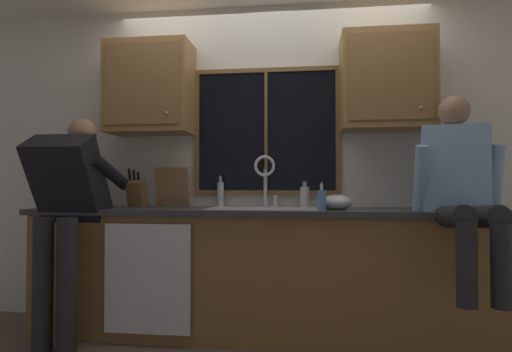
# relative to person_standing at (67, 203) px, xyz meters

# --- Properties ---
(back_wall) EXTENTS (5.78, 0.12, 2.55)m
(back_wall) POSITION_rel_person_standing_xyz_m (1.36, 0.69, 0.30)
(back_wall) COLOR silver
(back_wall) RESTS_ON floor
(window_glass) EXTENTS (1.10, 0.02, 0.95)m
(window_glass) POSITION_rel_person_standing_xyz_m (1.32, 0.62, 0.55)
(window_glass) COLOR black
(window_frame_top) EXTENTS (1.17, 0.02, 0.04)m
(window_frame_top) POSITION_rel_person_standing_xyz_m (1.32, 0.61, 1.05)
(window_frame_top) COLOR brown
(window_frame_bottom) EXTENTS (1.17, 0.02, 0.04)m
(window_frame_bottom) POSITION_rel_person_standing_xyz_m (1.32, 0.61, 0.06)
(window_frame_bottom) COLOR brown
(window_frame_left) EXTENTS (0.03, 0.02, 0.95)m
(window_frame_left) POSITION_rel_person_standing_xyz_m (0.76, 0.61, 0.55)
(window_frame_left) COLOR brown
(window_frame_right) EXTENTS (0.03, 0.02, 0.95)m
(window_frame_right) POSITION_rel_person_standing_xyz_m (1.89, 0.61, 0.55)
(window_frame_right) COLOR brown
(window_mullion_center) EXTENTS (0.02, 0.02, 0.95)m
(window_mullion_center) POSITION_rel_person_standing_xyz_m (1.32, 0.61, 0.55)
(window_mullion_center) COLOR brown
(lower_cabinet_run) EXTENTS (3.38, 0.58, 0.88)m
(lower_cabinet_run) POSITION_rel_person_standing_xyz_m (1.36, 0.34, -0.53)
(lower_cabinet_run) COLOR olive
(lower_cabinet_run) RESTS_ON floor
(countertop) EXTENTS (3.44, 0.62, 0.04)m
(countertop) POSITION_rel_person_standing_xyz_m (1.36, 0.32, -0.07)
(countertop) COLOR #38383D
(countertop) RESTS_ON lower_cabinet_run
(dishwasher_front) EXTENTS (0.60, 0.02, 0.74)m
(dishwasher_front) POSITION_rel_person_standing_xyz_m (0.57, 0.02, -0.51)
(dishwasher_front) COLOR white
(upper_cabinet_left) EXTENTS (0.67, 0.36, 0.72)m
(upper_cabinet_left) POSITION_rel_person_standing_xyz_m (0.41, 0.46, 0.89)
(upper_cabinet_left) COLOR #9E703D
(upper_cabinet_right) EXTENTS (0.67, 0.36, 0.72)m
(upper_cabinet_right) POSITION_rel_person_standing_xyz_m (2.24, 0.46, 0.89)
(upper_cabinet_right) COLOR #9E703D
(sink) EXTENTS (0.80, 0.46, 0.21)m
(sink) POSITION_rel_person_standing_xyz_m (1.32, 0.33, -0.15)
(sink) COLOR #B7B7BC
(sink) RESTS_ON lower_cabinet_run
(faucet) EXTENTS (0.18, 0.09, 0.40)m
(faucet) POSITION_rel_person_standing_xyz_m (1.33, 0.51, 0.20)
(faucet) COLOR silver
(faucet) RESTS_ON countertop
(person_standing) EXTENTS (0.53, 0.67, 1.59)m
(person_standing) POSITION_rel_person_standing_xyz_m (0.00, 0.00, 0.00)
(person_standing) COLOR #262628
(person_standing) RESTS_ON floor
(person_sitting_on_counter) EXTENTS (0.54, 0.63, 1.26)m
(person_sitting_on_counter) POSITION_rel_person_standing_xyz_m (2.61, 0.06, 0.13)
(person_sitting_on_counter) COLOR #262628
(person_sitting_on_counter) RESTS_ON countertop
(knife_block) EXTENTS (0.12, 0.18, 0.32)m
(knife_block) POSITION_rel_person_standing_xyz_m (0.31, 0.46, 0.06)
(knife_block) COLOR brown
(knife_block) RESTS_ON countertop
(cutting_board) EXTENTS (0.27, 0.09, 0.32)m
(cutting_board) POSITION_rel_person_standing_xyz_m (0.57, 0.55, 0.11)
(cutting_board) COLOR #997047
(cutting_board) RESTS_ON countertop
(mixing_bowl) EXTENTS (0.22, 0.22, 0.11)m
(mixing_bowl) POSITION_rel_person_standing_xyz_m (1.85, 0.26, -0.00)
(mixing_bowl) COLOR silver
(mixing_bowl) RESTS_ON countertop
(soap_dispenser) EXTENTS (0.06, 0.07, 0.19)m
(soap_dispenser) POSITION_rel_person_standing_xyz_m (1.75, 0.16, 0.02)
(soap_dispenser) COLOR #668CCC
(soap_dispenser) RESTS_ON countertop
(bottle_green_glass) EXTENTS (0.07, 0.07, 0.21)m
(bottle_green_glass) POSITION_rel_person_standing_xyz_m (1.63, 0.51, 0.04)
(bottle_green_glass) COLOR #B7B7BC
(bottle_green_glass) RESTS_ON countertop
(bottle_tall_clear) EXTENTS (0.05, 0.05, 0.25)m
(bottle_tall_clear) POSITION_rel_person_standing_xyz_m (0.96, 0.57, 0.05)
(bottle_tall_clear) COLOR #B7B7BC
(bottle_tall_clear) RESTS_ON countertop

